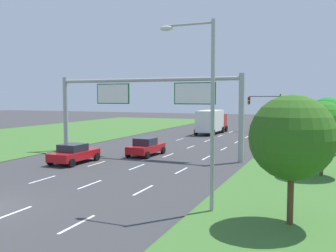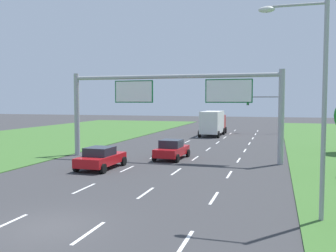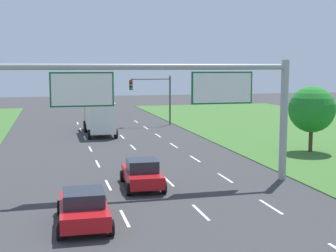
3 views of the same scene
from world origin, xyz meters
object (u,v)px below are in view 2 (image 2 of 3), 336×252
object	(u,v)px
car_lead_silver	(172,150)
street_lamp	(314,91)
car_near_red	(101,158)
traffic_light_mast	(266,107)
box_truck	(213,122)
sign_gantry	(174,98)

from	to	relation	value
car_lead_silver	street_lamp	size ratio (longest dim) A/B	0.50
car_near_red	traffic_light_mast	distance (m)	34.05
traffic_light_mast	box_truck	bearing A→B (deg)	-140.83
sign_gantry	traffic_light_mast	xyz separation A→B (m)	(6.32, 27.08, -1.03)
box_truck	traffic_light_mast	bearing A→B (deg)	39.33
street_lamp	box_truck	bearing A→B (deg)	105.43
traffic_light_mast	street_lamp	xyz separation A→B (m)	(2.90, -40.30, 1.21)
car_near_red	sign_gantry	size ratio (longest dim) A/B	0.25
car_lead_silver	box_truck	bearing A→B (deg)	92.81
car_lead_silver	street_lamp	xyz separation A→B (m)	(9.44, -13.40, 4.30)
car_lead_silver	sign_gantry	world-z (taller)	sign_gantry
box_truck	street_lamp	world-z (taller)	street_lamp
car_lead_silver	sign_gantry	size ratio (longest dim) A/B	0.24
car_lead_silver	car_near_red	bearing A→B (deg)	-120.71
sign_gantry	street_lamp	bearing A→B (deg)	-55.12
car_lead_silver	traffic_light_mast	bearing A→B (deg)	78.67
car_near_red	box_truck	bearing A→B (deg)	84.14
box_truck	sign_gantry	bearing A→B (deg)	-88.79
box_truck	traffic_light_mast	xyz separation A→B (m)	(6.72, 5.47, 2.09)
car_lead_silver	sign_gantry	xyz separation A→B (m)	(0.22, -0.18, 4.12)
sign_gantry	car_lead_silver	bearing A→B (deg)	141.01
traffic_light_mast	sign_gantry	bearing A→B (deg)	-103.14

